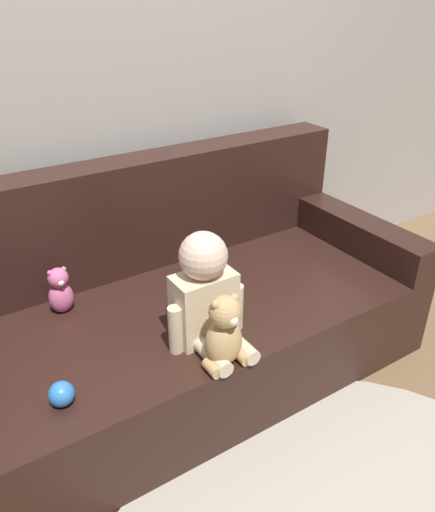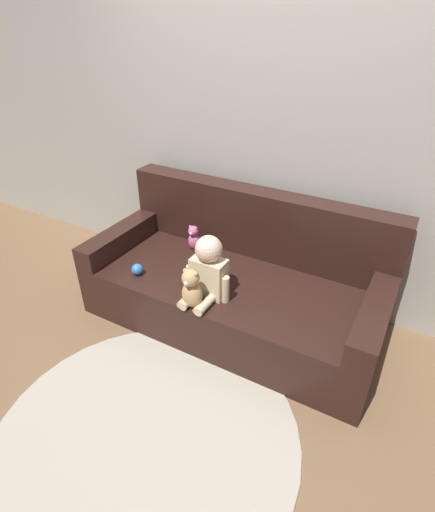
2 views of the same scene
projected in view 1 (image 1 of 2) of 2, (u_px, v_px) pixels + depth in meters
name	position (u px, v px, depth m)	size (l,w,h in m)	color
ground_plane	(186.00, 371.00, 2.23)	(12.00, 12.00, 0.00)	brown
wall_back	(108.00, 46.00, 2.00)	(8.00, 0.05, 2.60)	#ADA89E
couch	(175.00, 310.00, 2.14)	(2.03, 0.93, 0.88)	black
person_baby	(206.00, 294.00, 1.74)	(0.31, 0.32, 0.42)	beige
teddy_bear_brown	(224.00, 334.00, 1.64)	(0.16, 0.12, 0.27)	tan
plush_toy_side	(60.00, 291.00, 1.92)	(0.10, 0.09, 0.20)	#DB6699
toy_ball	(62.00, 394.00, 1.52)	(0.08, 0.08, 0.08)	#337FDB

